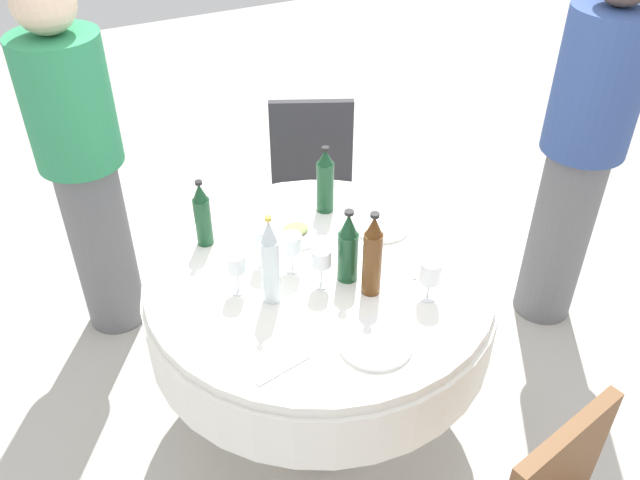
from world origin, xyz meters
TOP-DOWN VIEW (x-y plane):
  - ground_plane at (0.00, 0.00)m, footprint 10.00×10.00m
  - dining_table at (0.00, 0.00)m, footprint 1.23×1.23m
  - bottle_clear_north at (0.20, 0.06)m, footprint 0.06×0.06m
  - bottle_brown_near at (-0.10, 0.17)m, footprint 0.06×0.06m
  - bottle_dark_green_left at (-0.07, 0.07)m, footprint 0.07×0.07m
  - bottle_dark_green_far at (0.30, -0.33)m, footprint 0.06×0.06m
  - bottle_dark_green_outer at (-0.19, -0.33)m, footprint 0.07×0.07m
  - wine_glass_far at (0.08, -0.05)m, footprint 0.07×0.07m
  - wine_glass_outer at (-0.25, 0.28)m, footprint 0.07×0.07m
  - wine_glass_south at (0.29, -0.03)m, footprint 0.06×0.06m
  - wine_glass_east at (0.03, 0.07)m, footprint 0.07×0.07m
  - wine_glass_front at (0.15, -0.12)m, footprint 0.07×0.07m
  - plate_front at (0.01, 0.39)m, footprint 0.22×0.22m
  - plate_inner at (-0.32, -0.12)m, footprint 0.21×0.21m
  - plate_right at (-0.02, -0.23)m, footprint 0.21×0.21m
  - fork_near at (0.30, 0.36)m, footprint 0.18×0.05m
  - fork_left at (-0.35, 0.16)m, footprint 0.18×0.06m
  - person_north at (-1.24, -0.08)m, footprint 0.34×0.34m
  - person_near at (0.61, -0.94)m, footprint 0.34×0.34m
  - chair_south at (-0.49, -1.08)m, footprint 0.53×0.53m

SIDE VIEW (x-z plane):
  - ground_plane at x=0.00m, z-range 0.00..0.00m
  - chair_south at x=-0.49m, z-range 0.08..0.95m
  - dining_table at x=0.00m, z-range 0.22..0.96m
  - fork_near at x=0.30m, z-range 0.74..0.74m
  - fork_left at x=-0.35m, z-range 0.74..0.74m
  - plate_front at x=0.01m, z-range 0.74..0.76m
  - plate_inner at x=-0.32m, z-range 0.74..0.76m
  - plate_right at x=-0.02m, z-range 0.73..0.77m
  - person_near at x=0.61m, z-range 0.04..1.64m
  - wine_glass_outer at x=-0.25m, z-range 0.77..0.92m
  - wine_glass_front at x=0.15m, z-range 0.77..0.92m
  - wine_glass_far at x=0.08m, z-range 0.77..0.92m
  - wine_glass_east at x=0.03m, z-range 0.78..0.92m
  - wine_glass_south at x=0.29m, z-range 0.78..0.92m
  - bottle_dark_green_far at x=0.30m, z-range 0.73..0.99m
  - bottle_dark_green_left at x=-0.07m, z-range 0.73..1.00m
  - bottle_dark_green_outer at x=-0.19m, z-range 0.73..1.01m
  - person_north at x=-1.24m, z-range 0.04..1.71m
  - bottle_brown_near at x=-0.10m, z-range 0.73..1.04m
  - bottle_clear_north at x=0.20m, z-range 0.73..1.06m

